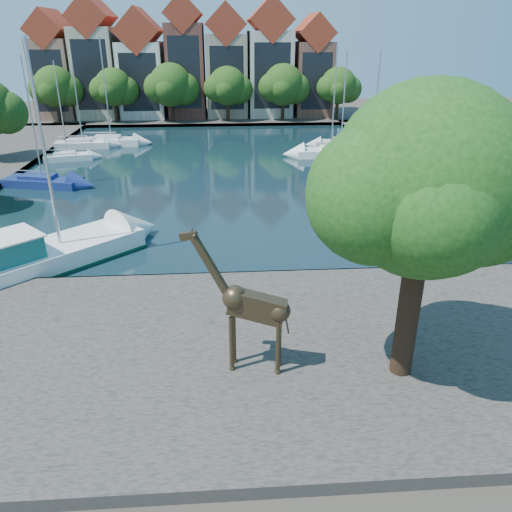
{
  "coord_description": "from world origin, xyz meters",
  "views": [
    {
      "loc": [
        0.95,
        -24.14,
        12.26
      ],
      "look_at": [
        2.47,
        -2.0,
        2.29
      ],
      "focal_mm": 35.0,
      "sensor_mm": 36.0,
      "label": 1
    }
  ],
  "objects": [
    {
      "name": "far_tree_mid_east",
      "position": [
        2.1,
        50.49,
        5.13
      ],
      "size": [
        7.02,
        5.4,
        7.52
      ],
      "color": "#332114",
      "rests_on": "far_quay"
    },
    {
      "name": "sailboat_right_b",
      "position": [
        13.49,
        16.82,
        0.59
      ],
      "size": [
        5.89,
        2.47,
        10.95
      ],
      "color": "navy",
      "rests_on": "water_basin"
    },
    {
      "name": "townhouse_center",
      "position": [
        -4.0,
        55.99,
        8.36
      ],
      "size": [
        5.44,
        9.18,
        16.93
      ],
      "color": "brown",
      "rests_on": "far_quay"
    },
    {
      "name": "sailboat_right_c",
      "position": [
        12.59,
        28.33,
        0.68
      ],
      "size": [
        7.33,
        2.93,
        11.08
      ],
      "color": "white",
      "rests_on": "water_basin"
    },
    {
      "name": "water_basin",
      "position": [
        0.0,
        24.0,
        0.04
      ],
      "size": [
        38.0,
        50.0,
        0.08
      ],
      "primitive_type": "cube",
      "color": "black",
      "rests_on": "ground"
    },
    {
      "name": "far_tree_far_east",
      "position": [
        18.09,
        50.49,
        5.08
      ],
      "size": [
        6.76,
        5.2,
        7.36
      ],
      "color": "#332114",
      "rests_on": "far_quay"
    },
    {
      "name": "far_tree_mid_west",
      "position": [
        -5.89,
        50.49,
        5.29
      ],
      "size": [
        7.8,
        6.0,
        8.0
      ],
      "color": "#332114",
      "rests_on": "far_quay"
    },
    {
      "name": "sailboat_left_b",
      "position": [
        -14.56,
        18.96,
        0.62
      ],
      "size": [
        7.0,
        3.84,
        10.59
      ],
      "color": "navy",
      "rests_on": "water_basin"
    },
    {
      "name": "townhouse_west_inner",
      "position": [
        -10.5,
        55.99,
        7.35
      ],
      "size": [
        6.43,
        9.18,
        15.15
      ],
      "color": "white",
      "rests_on": "far_quay"
    },
    {
      "name": "far_tree_far_west",
      "position": [
        -21.9,
        50.49,
        5.18
      ],
      "size": [
        7.28,
        5.6,
        7.68
      ],
      "color": "#332114",
      "rests_on": "far_quay"
    },
    {
      "name": "sailboat_right_a",
      "position": [
        12.75,
        4.0,
        0.58
      ],
      "size": [
        6.48,
        3.33,
        9.83
      ],
      "color": "silver",
      "rests_on": "water_basin"
    },
    {
      "name": "far_tree_west",
      "position": [
        -13.91,
        50.49,
        5.08
      ],
      "size": [
        6.76,
        5.2,
        7.36
      ],
      "color": "#332114",
      "rests_on": "far_quay"
    },
    {
      "name": "ground",
      "position": [
        0.0,
        0.0,
        0.0
      ],
      "size": [
        160.0,
        160.0,
        0.0
      ],
      "primitive_type": "plane",
      "color": "#38332B",
      "rests_on": "ground"
    },
    {
      "name": "sailboat_left_d",
      "position": [
        -15.0,
        34.8,
        0.64
      ],
      "size": [
        6.28,
        2.31,
        9.14
      ],
      "color": "silver",
      "rests_on": "water_basin"
    },
    {
      "name": "townhouse_west_end",
      "position": [
        -23.0,
        55.99,
        7.36
      ],
      "size": [
        5.44,
        9.18,
        14.93
      ],
      "color": "#976B52",
      "rests_on": "far_quay"
    },
    {
      "name": "giraffe_statue",
      "position": [
        1.77,
        -8.39,
        3.2
      ],
      "size": [
        3.84,
        1.15,
        5.5
      ],
      "color": "#3C2F1E",
      "rests_on": "near_quay"
    },
    {
      "name": "sailboat_left_e",
      "position": [
        -12.0,
        36.03,
        0.71
      ],
      "size": [
        6.69,
        2.57,
        11.8
      ],
      "color": "silver",
      "rests_on": "water_basin"
    },
    {
      "name": "townhouse_east_inner",
      "position": [
        2.0,
        55.99,
        7.73
      ],
      "size": [
        5.94,
        9.18,
        15.79
      ],
      "color": "tan",
      "rests_on": "far_quay"
    },
    {
      "name": "motorsailer",
      "position": [
        -9.77,
        1.72,
        1.0
      ],
      "size": [
        11.08,
        10.71,
        12.04
      ],
      "color": "white",
      "rests_on": "water_basin"
    },
    {
      "name": "townhouse_east_end",
      "position": [
        15.0,
        55.99,
        7.11
      ],
      "size": [
        5.44,
        9.18,
        14.43
      ],
      "color": "brown",
      "rests_on": "far_quay"
    },
    {
      "name": "plane_tree",
      "position": [
        7.62,
        -9.01,
        7.67
      ],
      "size": [
        8.32,
        6.4,
        10.62
      ],
      "color": "#332114",
      "rests_on": "near_quay"
    },
    {
      "name": "right_quay",
      "position": [
        25.0,
        24.0,
        0.25
      ],
      "size": [
        14.0,
        52.0,
        0.5
      ],
      "primitive_type": "cube",
      "color": "#4F4A44",
      "rests_on": "ground"
    },
    {
      "name": "near_quay",
      "position": [
        0.0,
        -7.0,
        0.25
      ],
      "size": [
        50.0,
        14.0,
        0.5
      ],
      "primitive_type": "cube",
      "color": "#4F4A44",
      "rests_on": "ground"
    },
    {
      "name": "far_quay",
      "position": [
        0.0,
        56.0,
        0.25
      ],
      "size": [
        60.0,
        16.0,
        0.5
      ],
      "primitive_type": "cube",
      "color": "#4F4A44",
      "rests_on": "ground"
    },
    {
      "name": "townhouse_east_mid",
      "position": [
        8.5,
        55.99,
        8.1
      ],
      "size": [
        6.43,
        9.18,
        16.65
      ],
      "color": "beige",
      "rests_on": "far_quay"
    },
    {
      "name": "far_tree_east",
      "position": [
        10.11,
        50.49,
        5.24
      ],
      "size": [
        7.54,
        5.8,
        7.84
      ],
      "color": "#332114",
      "rests_on": "far_quay"
    },
    {
      "name": "sailboat_left_c",
      "position": [
        -15.0,
        28.5,
        0.6
      ],
      "size": [
        5.05,
        2.77,
        9.72
      ],
      "color": "white",
      "rests_on": "water_basin"
    },
    {
      "name": "townhouse_west_mid",
      "position": [
        -17.0,
        55.99,
        8.23
      ],
      "size": [
        5.94,
        9.18,
        16.79
      ],
      "color": "#BBB190",
      "rests_on": "far_quay"
    },
    {
      "name": "sailboat_right_d",
      "position": [
        14.66,
        32.66,
        0.71
      ],
      "size": [
        5.98,
        2.94,
        10.45
      ],
      "color": "silver",
      "rests_on": "water_basin"
    }
  ]
}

